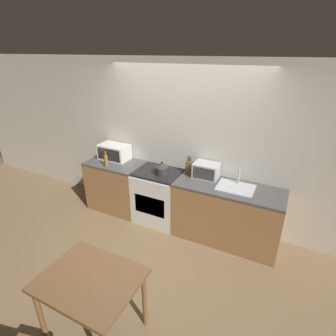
{
  "coord_description": "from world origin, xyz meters",
  "views": [
    {
      "loc": [
        1.54,
        -2.45,
        2.68
      ],
      "look_at": [
        -0.07,
        0.77,
        1.05
      ],
      "focal_mm": 28.0,
      "sensor_mm": 36.0,
      "label": 1
    }
  ],
  "objects_px": {
    "bottle": "(106,160)",
    "toaster_oven": "(206,170)",
    "stove_range": "(159,196)",
    "microwave": "(114,152)",
    "kettle": "(162,169)",
    "dining_table": "(91,286)"
  },
  "relations": [
    {
      "from": "stove_range",
      "to": "bottle",
      "type": "xyz_separation_m",
      "value": [
        -0.88,
        -0.19,
        0.55
      ]
    },
    {
      "from": "stove_range",
      "to": "toaster_oven",
      "type": "distance_m",
      "value": 0.95
    },
    {
      "from": "dining_table",
      "to": "bottle",
      "type": "bearing_deg",
      "value": 124.32
    },
    {
      "from": "toaster_oven",
      "to": "kettle",
      "type": "bearing_deg",
      "value": -163.39
    },
    {
      "from": "microwave",
      "to": "toaster_oven",
      "type": "relative_size",
      "value": 1.41
    },
    {
      "from": "stove_range",
      "to": "dining_table",
      "type": "distance_m",
      "value": 2.1
    },
    {
      "from": "microwave",
      "to": "bottle",
      "type": "xyz_separation_m",
      "value": [
        0.07,
        -0.31,
        -0.03
      ]
    },
    {
      "from": "stove_range",
      "to": "bottle",
      "type": "height_order",
      "value": "bottle"
    },
    {
      "from": "bottle",
      "to": "toaster_oven",
      "type": "xyz_separation_m",
      "value": [
        1.63,
        0.34,
        0.01
      ]
    },
    {
      "from": "kettle",
      "to": "dining_table",
      "type": "distance_m",
      "value": 2.05
    },
    {
      "from": "stove_range",
      "to": "microwave",
      "type": "bearing_deg",
      "value": 172.61
    },
    {
      "from": "dining_table",
      "to": "microwave",
      "type": "bearing_deg",
      "value": 121.59
    },
    {
      "from": "microwave",
      "to": "kettle",
      "type": "bearing_deg",
      "value": -9.18
    },
    {
      "from": "stove_range",
      "to": "microwave",
      "type": "height_order",
      "value": "microwave"
    },
    {
      "from": "microwave",
      "to": "toaster_oven",
      "type": "xyz_separation_m",
      "value": [
        1.69,
        0.03,
        -0.02
      ]
    },
    {
      "from": "kettle",
      "to": "bottle",
      "type": "xyz_separation_m",
      "value": [
        -0.97,
        -0.14,
        0.01
      ]
    },
    {
      "from": "microwave",
      "to": "toaster_oven",
      "type": "bearing_deg",
      "value": 0.9
    },
    {
      "from": "kettle",
      "to": "toaster_oven",
      "type": "height_order",
      "value": "toaster_oven"
    },
    {
      "from": "kettle",
      "to": "dining_table",
      "type": "relative_size",
      "value": 0.23
    },
    {
      "from": "toaster_oven",
      "to": "dining_table",
      "type": "bearing_deg",
      "value": -99.25
    },
    {
      "from": "stove_range",
      "to": "toaster_oven",
      "type": "relative_size",
      "value": 2.41
    },
    {
      "from": "stove_range",
      "to": "toaster_oven",
      "type": "height_order",
      "value": "toaster_oven"
    }
  ]
}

